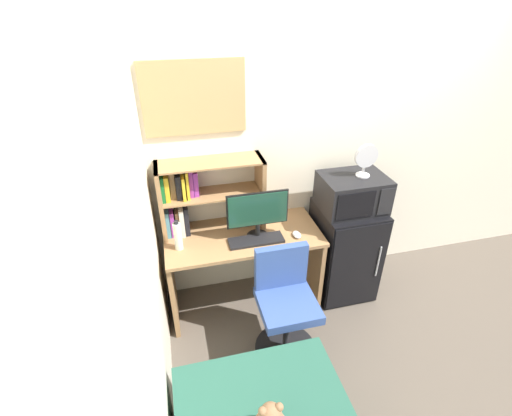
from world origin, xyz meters
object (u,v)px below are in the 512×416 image
microwave (353,193)px  desk_fan (366,159)px  mini_fridge (344,250)px  wall_corkboard (194,98)px  monitor (258,212)px  computer_mouse (297,235)px  water_bottle (178,236)px  hutch_bookshelf (195,195)px  keyboard (256,240)px  desk_chair (285,309)px

microwave → desk_fan: 0.30m
mini_fridge → wall_corkboard: (-1.18, 0.31, 1.33)m
microwave → wall_corkboard: 1.44m
monitor → computer_mouse: monitor is taller
mini_fridge → desk_fan: bearing=-2.6°
microwave → wall_corkboard: size_ratio=0.70×
desk_fan → wall_corkboard: (-1.25, 0.31, 0.46)m
water_bottle → hutch_bookshelf: bearing=55.0°
desk_fan → wall_corkboard: bearing=166.0°
hutch_bookshelf → keyboard: (0.42, -0.29, -0.31)m
desk_chair → mini_fridge: bearing=35.7°
microwave → desk_chair: 1.07m
keyboard → wall_corkboard: (-0.35, 0.40, 1.02)m
monitor → wall_corkboard: 0.95m
hutch_bookshelf → wall_corkboard: (0.07, 0.11, 0.71)m
monitor → mini_fridge: 0.96m
water_bottle → desk_fan: 1.55m
microwave → mini_fridge: bearing=-90.2°
keyboard → mini_fridge: 0.89m
computer_mouse → water_bottle: 0.93m
hutch_bookshelf → desk_fan: (1.32, -0.20, 0.25)m
monitor → keyboard: bearing=-113.9°
monitor → hutch_bookshelf: bearing=152.7°
computer_mouse → microwave: 0.57m
monitor → keyboard: monitor is taller
desk_fan → wall_corkboard: size_ratio=0.36×
desk_chair → desk_fan: bearing=33.2°
monitor → desk_chair: size_ratio=0.55×
desk_chair → wall_corkboard: wall_corkboard is taller
water_bottle → wall_corkboard: bearing=55.8°
monitor → mini_fridge: monitor is taller
water_bottle → microwave: size_ratio=0.48×
water_bottle → wall_corkboard: (0.23, 0.34, 0.92)m
desk_fan → wall_corkboard: 1.37m
desk_chair → wall_corkboard: bearing=119.6°
mini_fridge → desk_chair: desk_chair is taller
wall_corkboard → microwave: bearing=-14.5°
hutch_bookshelf → microwave: bearing=-9.0°
monitor → keyboard: size_ratio=1.12×
keyboard → desk_chair: bearing=-75.0°
monitor → computer_mouse: (0.30, -0.07, -0.21)m
keyboard → water_bottle: bearing=174.8°
water_bottle → desk_chair: (0.70, -0.48, -0.45)m
hutch_bookshelf → desk_fan: bearing=-8.8°
monitor → water_bottle: monitor is taller
hutch_bookshelf → desk_chair: (0.54, -0.71, -0.65)m
hutch_bookshelf → water_bottle: (-0.17, -0.24, -0.20)m
keyboard → desk_chair: desk_chair is taller
water_bottle → computer_mouse: bearing=-4.0°
desk_fan → water_bottle: bearing=-178.7°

